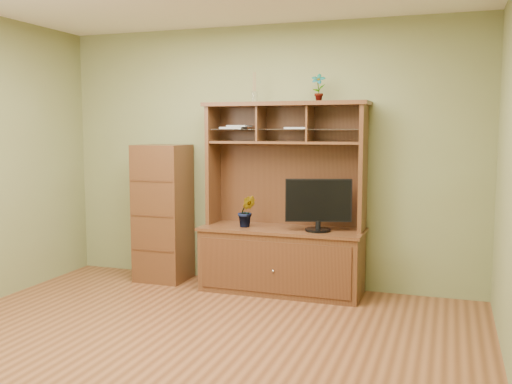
% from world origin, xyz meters
% --- Properties ---
extents(room, '(4.54, 4.04, 2.74)m').
position_xyz_m(room, '(0.00, 0.00, 1.35)').
color(room, '#5B311A').
rests_on(room, ground).
extents(media_hutch, '(1.66, 0.61, 1.90)m').
position_xyz_m(media_hutch, '(0.27, 1.73, 0.52)').
color(media_hutch, '#452113').
rests_on(media_hutch, room).
extents(monitor, '(0.63, 0.25, 0.51)m').
position_xyz_m(monitor, '(0.65, 1.64, 0.92)').
color(monitor, black).
rests_on(monitor, media_hutch).
extents(orchid_plant, '(0.21, 0.19, 0.32)m').
position_xyz_m(orchid_plant, '(-0.08, 1.65, 0.81)').
color(orchid_plant, '#3C6020').
rests_on(orchid_plant, media_hutch).
extents(top_plant, '(0.14, 0.10, 0.27)m').
position_xyz_m(top_plant, '(0.60, 1.80, 2.04)').
color(top_plant, '#2F6E26').
rests_on(top_plant, media_hutch).
extents(reed_diffuser, '(0.06, 0.06, 0.30)m').
position_xyz_m(reed_diffuser, '(-0.05, 1.80, 2.02)').
color(reed_diffuser, silver).
rests_on(reed_diffuser, media_hutch).
extents(magazines, '(0.92, 0.20, 0.04)m').
position_xyz_m(magazines, '(-0.04, 1.80, 1.65)').
color(magazines, '#A3A3A8').
rests_on(magazines, media_hutch).
extents(side_cabinet, '(0.52, 0.48, 1.47)m').
position_xyz_m(side_cabinet, '(-1.08, 1.74, 0.73)').
color(side_cabinet, '#452113').
rests_on(side_cabinet, room).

